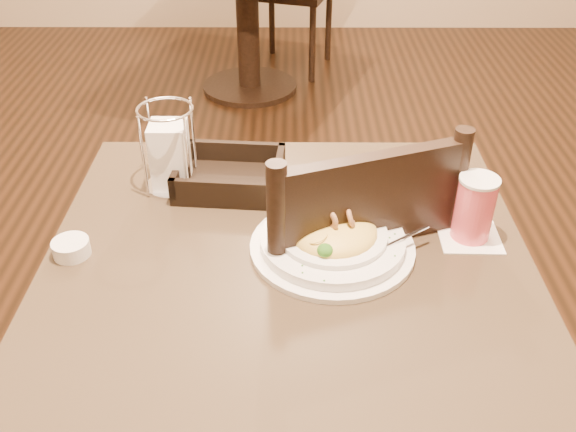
{
  "coord_description": "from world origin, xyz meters",
  "views": [
    {
      "loc": [
        0.0,
        -0.93,
        1.46
      ],
      "look_at": [
        0.0,
        0.02,
        0.8
      ],
      "focal_mm": 40.0,
      "sensor_mm": 36.0,
      "label": 1
    }
  ],
  "objects_px": {
    "bread_basket": "(230,177)",
    "side_plate": "(354,180)",
    "main_table": "(288,345)",
    "drink_glass": "(474,209)",
    "dining_chair_near": "(335,289)",
    "butter_ramekin": "(71,248)",
    "background_table": "(247,0)",
    "pasta_bowl": "(332,237)",
    "napkin_caddy": "(170,153)"
  },
  "relations": [
    {
      "from": "main_table",
      "to": "drink_glass",
      "type": "relative_size",
      "value": 6.89
    },
    {
      "from": "bread_basket",
      "to": "dining_chair_near",
      "type": "bearing_deg",
      "value": -19.55
    },
    {
      "from": "drink_glass",
      "to": "butter_ramekin",
      "type": "bearing_deg",
      "value": -175.49
    },
    {
      "from": "main_table",
      "to": "side_plate",
      "type": "height_order",
      "value": "side_plate"
    },
    {
      "from": "main_table",
      "to": "background_table",
      "type": "relative_size",
      "value": 0.76
    },
    {
      "from": "bread_basket",
      "to": "side_plate",
      "type": "height_order",
      "value": "bread_basket"
    },
    {
      "from": "pasta_bowl",
      "to": "butter_ramekin",
      "type": "distance_m",
      "value": 0.48
    },
    {
      "from": "bread_basket",
      "to": "napkin_caddy",
      "type": "distance_m",
      "value": 0.14
    },
    {
      "from": "main_table",
      "to": "butter_ramekin",
      "type": "distance_m",
      "value": 0.47
    },
    {
      "from": "background_table",
      "to": "pasta_bowl",
      "type": "distance_m",
      "value": 2.44
    },
    {
      "from": "main_table",
      "to": "butter_ramekin",
      "type": "relative_size",
      "value": 13.12
    },
    {
      "from": "main_table",
      "to": "bread_basket",
      "type": "height_order",
      "value": "bread_basket"
    },
    {
      "from": "dining_chair_near",
      "to": "side_plate",
      "type": "bearing_deg",
      "value": -131.09
    },
    {
      "from": "background_table",
      "to": "drink_glass",
      "type": "distance_m",
      "value": 2.45
    },
    {
      "from": "bread_basket",
      "to": "napkin_caddy",
      "type": "relative_size",
      "value": 1.27
    },
    {
      "from": "dining_chair_near",
      "to": "napkin_caddy",
      "type": "height_order",
      "value": "dining_chair_near"
    },
    {
      "from": "dining_chair_near",
      "to": "pasta_bowl",
      "type": "relative_size",
      "value": 2.78
    },
    {
      "from": "napkin_caddy",
      "to": "side_plate",
      "type": "xyz_separation_m",
      "value": [
        0.39,
        0.02,
        -0.07
      ]
    },
    {
      "from": "napkin_caddy",
      "to": "background_table",
      "type": "bearing_deg",
      "value": 89.34
    },
    {
      "from": "background_table",
      "to": "dining_chair_near",
      "type": "bearing_deg",
      "value": -81.76
    },
    {
      "from": "side_plate",
      "to": "drink_glass",
      "type": "bearing_deg",
      "value": -44.28
    },
    {
      "from": "dining_chair_near",
      "to": "butter_ramekin",
      "type": "bearing_deg",
      "value": -2.49
    },
    {
      "from": "background_table",
      "to": "butter_ramekin",
      "type": "relative_size",
      "value": 17.24
    },
    {
      "from": "main_table",
      "to": "dining_chair_near",
      "type": "xyz_separation_m",
      "value": [
        0.1,
        0.17,
        0.0
      ]
    },
    {
      "from": "dining_chair_near",
      "to": "drink_glass",
      "type": "distance_m",
      "value": 0.39
    },
    {
      "from": "background_table",
      "to": "napkin_caddy",
      "type": "xyz_separation_m",
      "value": [
        -0.03,
        -2.19,
        0.31
      ]
    },
    {
      "from": "pasta_bowl",
      "to": "bread_basket",
      "type": "xyz_separation_m",
      "value": [
        -0.21,
        0.22,
        -0.01
      ]
    },
    {
      "from": "dining_chair_near",
      "to": "side_plate",
      "type": "distance_m",
      "value": 0.25
    },
    {
      "from": "dining_chair_near",
      "to": "butter_ramekin",
      "type": "distance_m",
      "value": 0.58
    },
    {
      "from": "drink_glass",
      "to": "side_plate",
      "type": "height_order",
      "value": "drink_glass"
    },
    {
      "from": "pasta_bowl",
      "to": "napkin_caddy",
      "type": "distance_m",
      "value": 0.4
    },
    {
      "from": "main_table",
      "to": "napkin_caddy",
      "type": "distance_m",
      "value": 0.47
    },
    {
      "from": "bread_basket",
      "to": "butter_ramekin",
      "type": "relative_size",
      "value": 3.45
    },
    {
      "from": "side_plate",
      "to": "butter_ramekin",
      "type": "height_order",
      "value": "butter_ramekin"
    },
    {
      "from": "butter_ramekin",
      "to": "napkin_caddy",
      "type": "bearing_deg",
      "value": 57.94
    },
    {
      "from": "background_table",
      "to": "side_plate",
      "type": "xyz_separation_m",
      "value": [
        0.37,
        -2.17,
        0.23
      ]
    },
    {
      "from": "background_table",
      "to": "bread_basket",
      "type": "relative_size",
      "value": 5.0
    },
    {
      "from": "main_table",
      "to": "drink_glass",
      "type": "height_order",
      "value": "drink_glass"
    },
    {
      "from": "napkin_caddy",
      "to": "bread_basket",
      "type": "bearing_deg",
      "value": 0.44
    },
    {
      "from": "pasta_bowl",
      "to": "butter_ramekin",
      "type": "bearing_deg",
      "value": -177.88
    },
    {
      "from": "background_table",
      "to": "butter_ramekin",
      "type": "bearing_deg",
      "value": -94.16
    },
    {
      "from": "butter_ramekin",
      "to": "drink_glass",
      "type": "bearing_deg",
      "value": 4.51
    },
    {
      "from": "side_plate",
      "to": "dining_chair_near",
      "type": "bearing_deg",
      "value": -110.95
    },
    {
      "from": "background_table",
      "to": "bread_basket",
      "type": "height_order",
      "value": "bread_basket"
    },
    {
      "from": "background_table",
      "to": "bread_basket",
      "type": "bearing_deg",
      "value": -87.44
    },
    {
      "from": "pasta_bowl",
      "to": "butter_ramekin",
      "type": "relative_size",
      "value": 4.88
    },
    {
      "from": "background_table",
      "to": "bread_basket",
      "type": "xyz_separation_m",
      "value": [
        0.1,
        -2.18,
        0.25
      ]
    },
    {
      "from": "butter_ramekin",
      "to": "dining_chair_near",
      "type": "bearing_deg",
      "value": 17.65
    },
    {
      "from": "pasta_bowl",
      "to": "dining_chair_near",
      "type": "bearing_deg",
      "value": 81.0
    },
    {
      "from": "bread_basket",
      "to": "side_plate",
      "type": "xyz_separation_m",
      "value": [
        0.27,
        0.02,
        -0.02
      ]
    }
  ]
}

